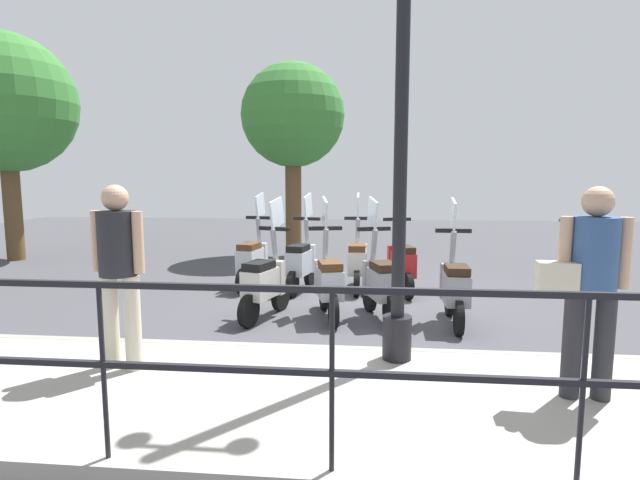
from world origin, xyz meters
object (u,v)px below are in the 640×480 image
at_px(pedestrian_distant, 118,263).
at_px(scooter_near_1, 380,282).
at_px(scooter_far_0, 401,263).
at_px(scooter_far_1, 357,261).
at_px(scooter_near_3, 265,281).
at_px(pedestrian_with_bag, 590,277).
at_px(tree_large, 5,104).
at_px(scooter_near_0, 455,286).
at_px(tree_distant, 293,117).
at_px(scooter_far_2, 301,261).
at_px(potted_palm, 578,252).
at_px(lamp_post_near, 401,140).
at_px(scooter_near_2, 328,281).
at_px(scooter_far_3, 253,259).

xyz_separation_m(pedestrian_distant, scooter_near_1, (2.21, -2.27, -0.60)).
height_order(scooter_far_0, scooter_far_1, same).
relative_size(scooter_near_1, scooter_near_3, 1.00).
height_order(pedestrian_with_bag, scooter_near_1, pedestrian_with_bag).
xyz_separation_m(tree_large, scooter_near_3, (-3.90, -6.31, -2.82)).
bearing_deg(scooter_near_0, tree_distant, 30.01).
bearing_deg(tree_distant, scooter_near_3, -175.51).
distance_m(pedestrian_distant, scooter_far_0, 4.56).
distance_m(scooter_near_0, scooter_far_2, 2.62).
bearing_deg(potted_palm, scooter_near_1, 131.04).
bearing_deg(lamp_post_near, tree_large, 54.83).
distance_m(tree_distant, potted_palm, 6.34).
xyz_separation_m(pedestrian_with_bag, potted_palm, (5.61, -2.18, -0.63)).
xyz_separation_m(pedestrian_with_bag, tree_large, (6.24, 9.23, 2.22)).
distance_m(tree_large, scooter_near_0, 9.92).
distance_m(pedestrian_distant, potted_palm, 8.02).
distance_m(pedestrian_with_bag, scooter_far_0, 4.11).
height_order(tree_large, potted_palm, tree_large).
xyz_separation_m(lamp_post_near, scooter_far_2, (3.20, 1.31, -1.64)).
bearing_deg(tree_distant, potted_palm, -107.64).
height_order(tree_distant, scooter_near_2, tree_distant).
distance_m(pedestrian_with_bag, scooter_near_1, 2.91).
xyz_separation_m(pedestrian_distant, tree_large, (6.01, 5.50, 2.22)).
bearing_deg(scooter_near_0, scooter_far_0, 20.31).
xyz_separation_m(pedestrian_with_bag, scooter_far_3, (3.99, 3.46, -0.60)).
bearing_deg(tree_large, scooter_near_0, -114.42).
bearing_deg(tree_large, scooter_far_0, -105.99).
relative_size(pedestrian_with_bag, tree_large, 0.33).
xyz_separation_m(tree_distant, scooter_far_3, (-3.37, 0.15, -2.61)).
bearing_deg(scooter_far_1, scooter_near_1, -168.72).
xyz_separation_m(lamp_post_near, scooter_near_0, (1.62, -0.78, -1.64)).
distance_m(scooter_near_0, scooter_near_3, 2.35).
relative_size(pedestrian_with_bag, scooter_far_0, 1.03).
bearing_deg(scooter_far_1, lamp_post_near, -172.77).
distance_m(pedestrian_with_bag, pedestrian_distant, 3.74).
bearing_deg(lamp_post_near, scooter_far_2, 22.35).
height_order(scooter_near_2, scooter_far_1, same).
xyz_separation_m(tree_distant, scooter_far_1, (-3.34, -1.52, -2.61)).
bearing_deg(pedestrian_with_bag, tree_large, 60.18).
distance_m(pedestrian_distant, scooter_far_2, 3.85).
relative_size(tree_large, potted_palm, 4.50).
xyz_separation_m(pedestrian_distant, scooter_far_3, (3.76, -0.27, -0.60)).
bearing_deg(tree_distant, pedestrian_with_bag, -155.77).
bearing_deg(scooter_near_1, pedestrian_distant, 116.40).
distance_m(pedestrian_distant, scooter_near_3, 2.34).
bearing_deg(pedestrian_distant, scooter_far_1, 161.38).
height_order(lamp_post_near, tree_large, tree_large).
height_order(tree_distant, scooter_far_3, tree_distant).
bearing_deg(pedestrian_distant, potted_palm, 140.79).
height_order(pedestrian_distant, tree_large, tree_large).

